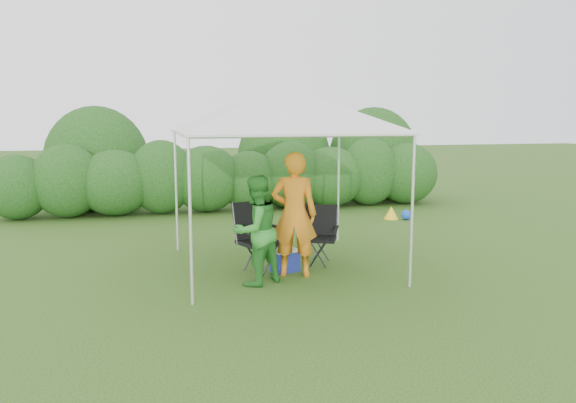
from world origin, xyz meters
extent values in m
plane|color=#395E1D|center=(0.00, 0.00, 0.00)|extent=(70.00, 70.00, 0.00)
ellipsoid|color=#24551B|center=(-4.87, 6.00, 0.75)|extent=(1.50, 1.28, 1.50)
cylinder|color=#382616|center=(-4.87, 6.00, 0.15)|extent=(0.12, 0.12, 0.30)
ellipsoid|color=#24551B|center=(-3.79, 6.00, 0.86)|extent=(1.65, 1.40, 1.73)
cylinder|color=#382616|center=(-3.79, 6.00, 0.15)|extent=(0.12, 0.12, 0.30)
ellipsoid|color=#24551B|center=(-2.71, 6.00, 0.79)|extent=(1.80, 1.53, 1.57)
cylinder|color=#382616|center=(-2.71, 6.00, 0.15)|extent=(0.12, 0.12, 0.30)
ellipsoid|color=#24551B|center=(-1.62, 6.00, 0.90)|extent=(1.58, 1.34, 1.80)
cylinder|color=#382616|center=(-1.62, 6.00, 0.15)|extent=(0.12, 0.12, 0.30)
ellipsoid|color=#24551B|center=(-0.54, 6.00, 0.82)|extent=(1.73, 1.47, 1.65)
cylinder|color=#382616|center=(-0.54, 6.00, 0.15)|extent=(0.12, 0.12, 0.30)
ellipsoid|color=#24551B|center=(0.54, 6.00, 0.75)|extent=(1.50, 1.28, 1.50)
cylinder|color=#382616|center=(0.54, 6.00, 0.15)|extent=(0.12, 0.12, 0.30)
ellipsoid|color=#24551B|center=(1.62, 6.00, 0.86)|extent=(1.65, 1.40, 1.73)
cylinder|color=#382616|center=(1.62, 6.00, 0.15)|extent=(0.12, 0.12, 0.30)
ellipsoid|color=#24551B|center=(2.71, 6.00, 0.79)|extent=(1.80, 1.53, 1.57)
cylinder|color=#382616|center=(2.71, 6.00, 0.15)|extent=(0.12, 0.12, 0.30)
ellipsoid|color=#24551B|center=(3.79, 6.00, 0.90)|extent=(1.57, 1.34, 1.80)
cylinder|color=#382616|center=(3.79, 6.00, 0.15)|extent=(0.12, 0.12, 0.30)
ellipsoid|color=#24551B|center=(4.87, 6.00, 0.82)|extent=(1.72, 1.47, 1.65)
cylinder|color=#382616|center=(4.87, 6.00, 0.15)|extent=(0.12, 0.12, 0.30)
cylinder|color=silver|center=(-1.50, -1.00, 1.05)|extent=(0.04, 0.04, 2.10)
cylinder|color=silver|center=(1.50, -1.00, 1.05)|extent=(0.04, 0.04, 2.10)
cylinder|color=silver|center=(-1.50, 2.00, 1.05)|extent=(0.04, 0.04, 2.10)
cylinder|color=silver|center=(1.50, 2.00, 1.05)|extent=(0.04, 0.04, 2.10)
cube|color=white|center=(0.00, 0.50, 2.12)|extent=(3.10, 3.10, 0.03)
pyramid|color=white|center=(0.00, 0.50, 2.48)|extent=(3.10, 3.10, 0.70)
cube|color=black|center=(0.66, 0.50, 0.41)|extent=(0.66, 0.64, 0.05)
cube|color=black|center=(0.74, 0.69, 0.69)|extent=(0.52, 0.34, 0.49)
cube|color=black|center=(0.42, 0.60, 0.59)|extent=(0.22, 0.41, 0.03)
cube|color=black|center=(0.90, 0.39, 0.59)|extent=(0.22, 0.41, 0.03)
cylinder|color=black|center=(0.37, 0.39, 0.21)|extent=(0.02, 0.02, 0.41)
cylinder|color=black|center=(0.76, 0.21, 0.21)|extent=(0.02, 0.02, 0.41)
cylinder|color=black|center=(0.55, 0.78, 0.21)|extent=(0.02, 0.02, 0.41)
cylinder|color=black|center=(0.94, 0.60, 0.21)|extent=(0.02, 0.02, 0.41)
cube|color=black|center=(-0.37, 0.21, 0.47)|extent=(0.74, 0.71, 0.06)
cube|color=black|center=(-0.46, 0.44, 0.79)|extent=(0.60, 0.36, 0.56)
cube|color=black|center=(-0.65, 0.10, 0.68)|extent=(0.23, 0.48, 0.03)
cube|color=black|center=(-0.09, 0.32, 0.68)|extent=(0.23, 0.48, 0.03)
cylinder|color=black|center=(-0.51, -0.11, 0.24)|extent=(0.03, 0.03, 0.47)
cylinder|color=black|center=(-0.05, 0.07, 0.24)|extent=(0.03, 0.03, 0.47)
cylinder|color=black|center=(-0.69, 0.35, 0.24)|extent=(0.03, 0.03, 0.47)
cylinder|color=black|center=(-0.23, 0.53, 0.24)|extent=(0.03, 0.03, 0.47)
imported|color=orange|center=(0.08, -0.05, 0.93)|extent=(0.78, 0.63, 1.85)
imported|color=#318D2E|center=(-0.55, -0.33, 0.77)|extent=(0.94, 0.88, 1.55)
cube|color=navy|center=(0.01, 0.20, 0.16)|extent=(0.46, 0.39, 0.31)
cube|color=silver|center=(0.01, 0.20, 0.33)|extent=(0.48, 0.41, 0.03)
cylinder|color=#592D0C|center=(0.07, 0.16, 0.45)|extent=(0.06, 0.06, 0.21)
cone|color=yellow|center=(3.49, 3.91, 0.14)|extent=(0.34, 0.34, 0.29)
sphere|color=blue|center=(3.77, 3.72, 0.11)|extent=(0.23, 0.23, 0.23)
camera|label=1|loc=(-2.03, -7.89, 2.34)|focal=35.00mm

